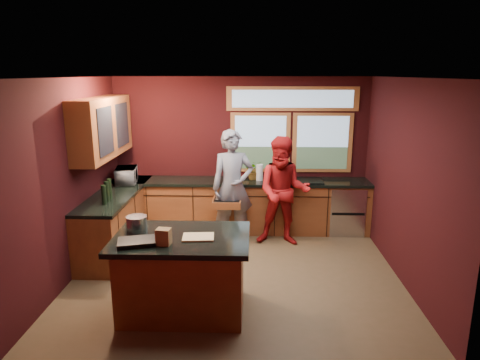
{
  "coord_description": "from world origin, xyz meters",
  "views": [
    {
      "loc": [
        0.23,
        -5.57,
        2.76
      ],
      "look_at": [
        0.04,
        0.4,
        1.26
      ],
      "focal_mm": 32.0,
      "sensor_mm": 36.0,
      "label": 1
    }
  ],
  "objects_px": {
    "island": "(183,273)",
    "cutting_board": "(198,237)",
    "stock_pot": "(137,224)",
    "person_grey": "(233,187)",
    "person_red": "(284,192)"
  },
  "relations": [
    {
      "from": "person_red",
      "to": "stock_pot",
      "type": "relative_size",
      "value": 7.45
    },
    {
      "from": "cutting_board",
      "to": "stock_pot",
      "type": "bearing_deg",
      "value": 165.07
    },
    {
      "from": "person_grey",
      "to": "cutting_board",
      "type": "relative_size",
      "value": 5.38
    },
    {
      "from": "person_red",
      "to": "stock_pot",
      "type": "bearing_deg",
      "value": -127.75
    },
    {
      "from": "island",
      "to": "cutting_board",
      "type": "xyz_separation_m",
      "value": [
        0.2,
        -0.05,
        0.48
      ]
    },
    {
      "from": "cutting_board",
      "to": "person_red",
      "type": "bearing_deg",
      "value": 62.85
    },
    {
      "from": "island",
      "to": "cutting_board",
      "type": "bearing_deg",
      "value": -14.04
    },
    {
      "from": "island",
      "to": "cutting_board",
      "type": "distance_m",
      "value": 0.52
    },
    {
      "from": "cutting_board",
      "to": "stock_pot",
      "type": "xyz_separation_m",
      "value": [
        -0.75,
        0.2,
        0.08
      ]
    },
    {
      "from": "island",
      "to": "person_grey",
      "type": "height_order",
      "value": "person_grey"
    },
    {
      "from": "stock_pot",
      "to": "cutting_board",
      "type": "bearing_deg",
      "value": -14.93
    },
    {
      "from": "stock_pot",
      "to": "island",
      "type": "bearing_deg",
      "value": -15.26
    },
    {
      "from": "person_red",
      "to": "cutting_board",
      "type": "relative_size",
      "value": 5.11
    },
    {
      "from": "cutting_board",
      "to": "stock_pot",
      "type": "distance_m",
      "value": 0.78
    },
    {
      "from": "person_grey",
      "to": "person_red",
      "type": "xyz_separation_m",
      "value": [
        0.83,
        -0.08,
        -0.05
      ]
    }
  ]
}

